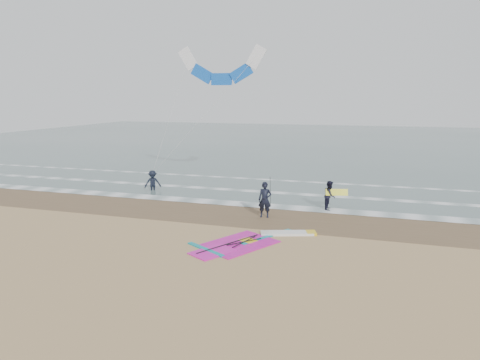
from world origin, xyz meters
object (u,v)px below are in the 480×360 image
(person_walking, at_px, (330,195))
(surf_kite, at_px, (221,69))
(windsurf_rig, at_px, (253,241))
(person_wading, at_px, (153,178))
(person_standing, at_px, (265,200))

(person_walking, relative_size, surf_kite, 0.19)
(windsurf_rig, relative_size, person_wading, 3.06)
(person_wading, bearing_deg, person_walking, -38.25)
(person_standing, bearing_deg, windsurf_rig, -89.27)
(person_standing, height_order, surf_kite, surf_kite)
(person_standing, height_order, person_walking, person_standing)
(person_standing, xyz_separation_m, person_wading, (-9.32, 4.41, -0.10))
(person_standing, xyz_separation_m, surf_kite, (-5.18, 7.63, 7.61))
(person_standing, height_order, person_wading, person_standing)
(surf_kite, bearing_deg, person_wading, -142.17)
(windsurf_rig, bearing_deg, person_walking, 67.62)
(windsurf_rig, height_order, person_walking, person_walking)
(person_walking, bearing_deg, surf_kite, 64.36)
(windsurf_rig, height_order, person_wading, person_wading)
(windsurf_rig, bearing_deg, person_wading, 138.70)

